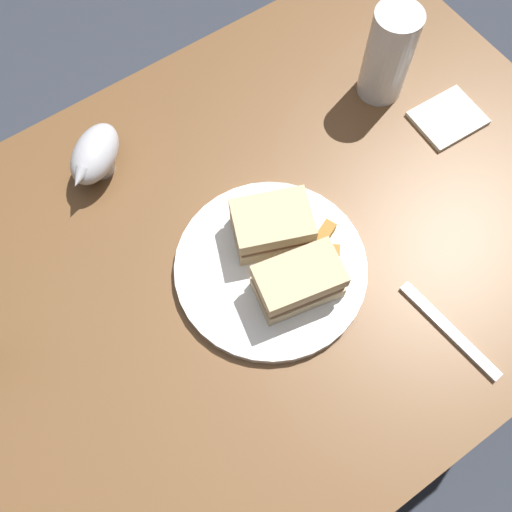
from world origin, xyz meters
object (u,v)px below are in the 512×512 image
at_px(pint_glass, 387,59).
at_px(fork, 449,330).
at_px(plate, 271,268).
at_px(napkin, 448,118).
at_px(gravy_boat, 95,155).
at_px(sandwich_half_right, 271,224).
at_px(sandwich_half_left, 298,282).

bearing_deg(pint_glass, fork, -116.24).
distance_m(plate, napkin, 0.41).
bearing_deg(napkin, plate, -172.29).
relative_size(plate, gravy_boat, 2.23).
bearing_deg(fork, sandwich_half_right, -160.67).
bearing_deg(sandwich_half_right, fork, -64.70).
bearing_deg(plate, fork, -55.01).
relative_size(plate, fork, 1.58).
xyz_separation_m(plate, pint_glass, (0.35, 0.17, 0.06)).
bearing_deg(gravy_boat, pint_glass, -15.22).
bearing_deg(fork, gravy_boat, -157.75).
distance_m(sandwich_half_right, fork, 0.30).
bearing_deg(pint_glass, gravy_boat, 164.78).
xyz_separation_m(sandwich_half_right, fork, (0.13, -0.27, -0.04)).
relative_size(pint_glass, fork, 0.91).
distance_m(sandwich_half_left, gravy_boat, 0.38).
bearing_deg(plate, pint_glass, 26.05).
xyz_separation_m(sandwich_half_left, fork, (0.15, -0.17, -0.05)).
xyz_separation_m(gravy_boat, fork, (0.28, -0.52, -0.04)).
bearing_deg(pint_glass, sandwich_half_right, -158.30).
height_order(sandwich_half_right, napkin, sandwich_half_right).
xyz_separation_m(sandwich_half_left, gravy_boat, (-0.13, 0.35, -0.01)).
height_order(sandwich_half_right, pint_glass, pint_glass).
distance_m(plate, gravy_boat, 0.33).
height_order(napkin, fork, napkin).
relative_size(plate, pint_glass, 1.73).
distance_m(pint_glass, fork, 0.44).
relative_size(plate, napkin, 2.59).
relative_size(plate, sandwich_half_left, 2.19).
distance_m(sandwich_half_left, napkin, 0.41).
xyz_separation_m(plate, sandwich_half_left, (0.01, -0.05, 0.04)).
distance_m(sandwich_half_right, gravy_boat, 0.30).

